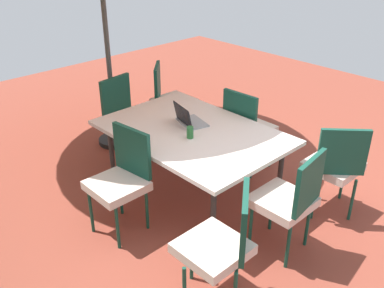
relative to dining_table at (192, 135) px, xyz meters
name	(u,v)px	position (x,y,z in m)	size (l,w,h in m)	color
ground_plane	(192,195)	(0.00, 0.00, -0.72)	(10.00, 10.00, 0.02)	brown
dining_table	(192,135)	(0.00, 0.00, 0.00)	(1.81, 1.24, 0.76)	silver
chair_southwest	(335,164)	(-1.15, -0.78, -0.16)	(0.59, 0.59, 0.98)	beige
chair_northwest	(222,243)	(-1.17, 0.82, -0.16)	(0.58, 0.58, 0.98)	beige
chair_southeast	(169,97)	(1.23, -0.76, -0.16)	(0.59, 0.59, 0.98)	beige
chair_north	(121,177)	(0.05, 0.83, -0.16)	(0.47, 0.48, 0.98)	beige
chair_east	(126,114)	(1.16, -0.03, -0.16)	(0.49, 0.48, 0.98)	beige
chair_south	(247,126)	(-0.03, -0.82, -0.16)	(0.46, 0.47, 0.98)	beige
chair_west	(290,198)	(-1.18, 0.01, -0.16)	(0.49, 0.48, 0.98)	beige
laptop	(189,120)	(0.13, -0.08, 0.09)	(0.37, 0.32, 0.21)	gray
cup	(190,132)	(-0.10, 0.12, 0.10)	(0.06, 0.06, 0.11)	#286B33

